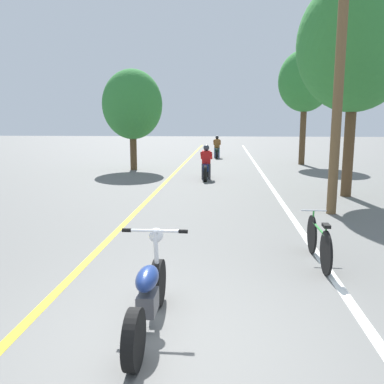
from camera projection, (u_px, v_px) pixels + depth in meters
name	position (u px, v px, depth m)	size (l,w,h in m)	color
ground_plane	(164.00, 351.00, 4.18)	(120.00, 120.00, 0.00)	#60605E
lane_stripe_center	(168.00, 179.00, 16.48)	(0.14, 48.00, 0.01)	yellow
lane_stripe_edge	(267.00, 181.00, 16.16)	(0.14, 48.00, 0.01)	white
utility_pole	(340.00, 69.00, 9.80)	(1.10, 0.24, 6.96)	brown
roadside_tree_right_near	(355.00, 45.00, 12.04)	(3.46, 3.11, 6.57)	#513A23
roadside_tree_right_far	(305.00, 82.00, 21.48)	(2.82, 2.54, 6.07)	#513A23
roadside_tree_left	(132.00, 105.00, 19.22)	(2.85, 2.56, 4.76)	#513A23
motorcycle_foreground	(148.00, 295.00, 4.55)	(0.80, 1.98, 1.05)	black
motorcycle_rider_lead	(206.00, 166.00, 16.50)	(0.50, 2.00, 1.40)	black
motorcycle_rider_far	(217.00, 150.00, 26.11)	(0.50, 2.03, 1.42)	black
bicycle_parked	(319.00, 241.00, 6.72)	(0.44, 1.74, 0.80)	black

